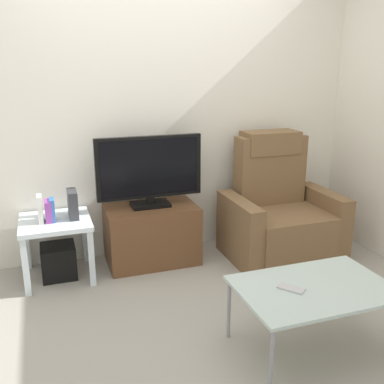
% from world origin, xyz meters
% --- Properties ---
extents(ground_plane, '(6.40, 6.40, 0.00)m').
position_xyz_m(ground_plane, '(0.00, 0.00, 0.00)').
color(ground_plane, '#9E998E').
extents(wall_back, '(6.40, 0.06, 2.60)m').
position_xyz_m(wall_back, '(0.00, 1.13, 1.30)').
color(wall_back, silver).
rests_on(wall_back, ground).
extents(tv_stand, '(0.77, 0.46, 0.50)m').
position_xyz_m(tv_stand, '(-0.12, 0.84, 0.25)').
color(tv_stand, brown).
rests_on(tv_stand, ground).
extents(television, '(0.89, 0.20, 0.60)m').
position_xyz_m(television, '(-0.12, 0.86, 0.82)').
color(television, black).
rests_on(television, tv_stand).
extents(recliner_armchair, '(0.98, 0.78, 1.08)m').
position_xyz_m(recliner_armchair, '(1.00, 0.66, 0.37)').
color(recliner_armchair, brown).
rests_on(recliner_armchair, ground).
extents(side_table, '(0.54, 0.54, 0.49)m').
position_xyz_m(side_table, '(-0.91, 0.81, 0.41)').
color(side_table, silver).
rests_on(side_table, ground).
extents(subwoofer_box, '(0.27, 0.27, 0.27)m').
position_xyz_m(subwoofer_box, '(-0.91, 0.81, 0.13)').
color(subwoofer_box, black).
rests_on(subwoofer_box, ground).
extents(book_leftmost, '(0.04, 0.12, 0.21)m').
position_xyz_m(book_leftmost, '(-1.01, 0.79, 0.59)').
color(book_leftmost, white).
rests_on(book_leftmost, side_table).
extents(book_middle, '(0.05, 0.14, 0.17)m').
position_xyz_m(book_middle, '(-0.95, 0.79, 0.57)').
color(book_middle, purple).
rests_on(book_middle, side_table).
extents(book_rightmost, '(0.04, 0.12, 0.18)m').
position_xyz_m(book_rightmost, '(-0.92, 0.79, 0.58)').
color(book_rightmost, '#3366B2').
rests_on(book_rightmost, side_table).
extents(game_console, '(0.07, 0.20, 0.22)m').
position_xyz_m(game_console, '(-0.76, 0.82, 0.60)').
color(game_console, '#333338').
rests_on(game_console, side_table).
extents(coffee_table, '(0.90, 0.60, 0.42)m').
position_xyz_m(coffee_table, '(0.48, -0.67, 0.39)').
color(coffee_table, '#B2C6C1').
rests_on(coffee_table, ground).
extents(cell_phone, '(0.15, 0.16, 0.01)m').
position_xyz_m(cell_phone, '(0.33, -0.66, 0.42)').
color(cell_phone, '#B7B7BC').
rests_on(cell_phone, coffee_table).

